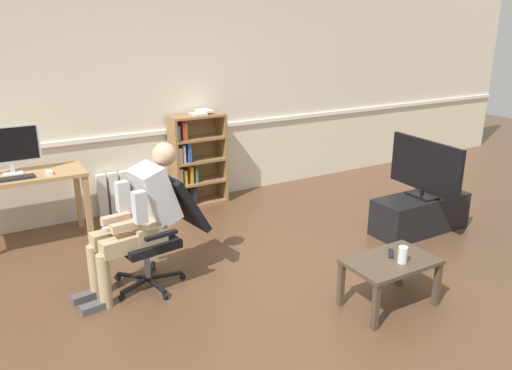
% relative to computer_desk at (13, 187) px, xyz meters
% --- Properties ---
extents(ground_plane, '(18.00, 18.00, 0.00)m').
position_rel_computer_desk_xyz_m(ground_plane, '(1.84, -2.15, -0.64)').
color(ground_plane, brown).
extents(back_wall, '(12.00, 0.13, 2.70)m').
position_rel_computer_desk_xyz_m(back_wall, '(1.84, 0.50, 0.70)').
color(back_wall, beige).
rests_on(back_wall, ground_plane).
extents(computer_desk, '(1.36, 0.56, 0.76)m').
position_rel_computer_desk_xyz_m(computer_desk, '(0.00, 0.00, 0.00)').
color(computer_desk, tan).
rests_on(computer_desk, ground_plane).
extents(imac_monitor, '(0.57, 0.14, 0.47)m').
position_rel_computer_desk_xyz_m(imac_monitor, '(0.03, 0.08, 0.39)').
color(imac_monitor, silver).
rests_on(imac_monitor, computer_desk).
extents(keyboard, '(0.37, 0.12, 0.02)m').
position_rel_computer_desk_xyz_m(keyboard, '(0.01, -0.14, 0.12)').
color(keyboard, black).
rests_on(keyboard, computer_desk).
extents(computer_mouse, '(0.06, 0.10, 0.03)m').
position_rel_computer_desk_xyz_m(computer_mouse, '(0.33, -0.12, 0.13)').
color(computer_mouse, white).
rests_on(computer_mouse, computer_desk).
extents(bookshelf, '(0.68, 0.29, 1.17)m').
position_rel_computer_desk_xyz_m(bookshelf, '(2.04, 0.29, -0.09)').
color(bookshelf, olive).
rests_on(bookshelf, ground_plane).
extents(radiator, '(0.78, 0.08, 0.52)m').
position_rel_computer_desk_xyz_m(radiator, '(1.27, 0.39, -0.38)').
color(radiator, white).
rests_on(radiator, ground_plane).
extents(office_chair, '(0.86, 0.63, 0.95)m').
position_rel_computer_desk_xyz_m(office_chair, '(1.02, -1.37, -0.13)').
color(office_chair, black).
rests_on(office_chair, ground_plane).
extents(person_seated, '(0.96, 0.44, 1.24)m').
position_rel_computer_desk_xyz_m(person_seated, '(0.81, -1.40, 0.01)').
color(person_seated, tan).
rests_on(person_seated, ground_plane).
extents(tv_stand, '(1.09, 0.42, 0.40)m').
position_rel_computer_desk_xyz_m(tv_stand, '(3.79, -1.74, -0.45)').
color(tv_stand, black).
rests_on(tv_stand, ground_plane).
extents(tv_screen, '(0.22, 0.97, 0.61)m').
position_rel_computer_desk_xyz_m(tv_screen, '(3.79, -1.74, 0.08)').
color(tv_screen, black).
rests_on(tv_screen, tv_stand).
extents(coffee_table, '(0.71, 0.45, 0.40)m').
position_rel_computer_desk_xyz_m(coffee_table, '(2.41, -2.68, -0.30)').
color(coffee_table, '#4C3D2D').
rests_on(coffee_table, ground_plane).
extents(drinking_glass, '(0.07, 0.07, 0.13)m').
position_rel_computer_desk_xyz_m(drinking_glass, '(2.44, -2.76, -0.17)').
color(drinking_glass, silver).
rests_on(drinking_glass, coffee_table).
extents(spare_remote, '(0.13, 0.13, 0.02)m').
position_rel_computer_desk_xyz_m(spare_remote, '(2.47, -2.61, -0.23)').
color(spare_remote, black).
rests_on(spare_remote, coffee_table).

